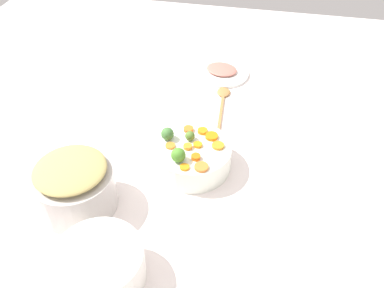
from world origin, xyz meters
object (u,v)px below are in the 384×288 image
at_px(serving_bowl_carrots, 192,156).
at_px(casserole_dish, 100,266).
at_px(ham_plate, 222,73).
at_px(metal_pot, 75,189).
at_px(wooden_spoon, 223,100).

distance_m(serving_bowl_carrots, casserole_dish, 0.43).
distance_m(serving_bowl_carrots, ham_plate, 0.54).
relative_size(metal_pot, casserole_dish, 1.06).
bearing_deg(metal_pot, serving_bowl_carrots, 37.66).
height_order(wooden_spoon, ham_plate, same).
xyz_separation_m(serving_bowl_carrots, metal_pot, (-0.27, -0.21, 0.02)).
bearing_deg(serving_bowl_carrots, ham_plate, 88.96).
distance_m(wooden_spoon, casserole_dish, 0.78).
relative_size(casserole_dish, ham_plate, 0.97).
relative_size(wooden_spoon, casserole_dish, 1.50).
height_order(metal_pot, wooden_spoon, metal_pot).
height_order(serving_bowl_carrots, wooden_spoon, serving_bowl_carrots).
bearing_deg(wooden_spoon, serving_bowl_carrots, -96.37).
bearing_deg(casserole_dish, serving_bowl_carrots, 72.88).
height_order(serving_bowl_carrots, metal_pot, metal_pot).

